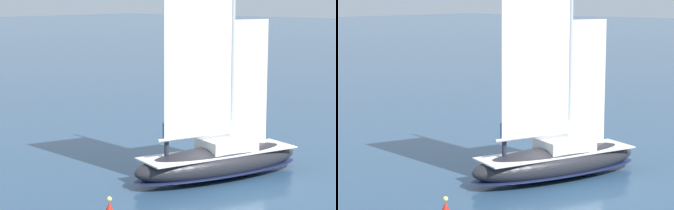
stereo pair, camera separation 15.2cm
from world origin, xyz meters
The scene contains 2 objects.
ground_plane centered at (0.00, 0.00, 0.00)m, with size 400.00×400.00×0.00m, color #2D4C6B.
sailboat_main centered at (0.01, 0.00, 0.96)m, with size 8.92×5.01×11.82m.
Camera 1 is at (-23.10, -16.83, 8.06)m, focal length 70.00 mm.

